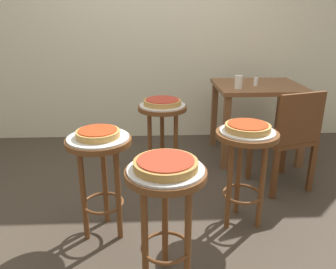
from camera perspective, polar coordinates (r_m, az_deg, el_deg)
The scene contains 18 objects.
ground_plane at distance 2.64m, azimuth -1.92°, elevation -12.18°, with size 6.00×6.00×0.00m, color #42382D.
back_wall at distance 3.89m, azimuth -2.57°, elevation 21.31°, with size 6.00×0.10×3.00m, color beige.
stool_foreground at distance 1.73m, azimuth -0.37°, elevation -11.24°, with size 0.41×0.41×0.68m.
serving_plate_foreground at distance 1.64m, azimuth -0.38°, elevation -5.97°, with size 0.38×0.38×0.01m, color silver.
pizza_foreground at distance 1.63m, azimuth -0.39°, elevation -5.07°, with size 0.32×0.32×0.05m.
stool_middle at distance 2.16m, azimuth -11.47°, elevation -4.92°, with size 0.41×0.41×0.68m.
serving_plate_middle at distance 2.10m, azimuth -11.79°, elevation -0.53°, with size 0.38×0.38×0.01m, color silver.
pizza_middle at distance 2.09m, azimuth -11.85°, elevation 0.20°, with size 0.27×0.27×0.05m.
stool_leftside at distance 2.29m, azimuth 13.02°, elevation -3.64°, with size 0.41×0.41×0.68m.
serving_plate_leftside at distance 2.22m, azimuth 13.36°, elevation 0.54°, with size 0.36×0.36×0.01m, color silver.
pizza_leftside at distance 2.21m, azimuth 13.42°, elevation 1.23°, with size 0.29×0.29×0.05m.
stool_rear at distance 2.84m, azimuth -0.95°, elevation 1.56°, with size 0.41×0.41×0.68m.
serving_plate_rear at distance 2.79m, azimuth -0.97°, elevation 5.01°, with size 0.38×0.38×0.01m, color silver.
pizza_rear at distance 2.78m, azimuth -0.97°, elevation 5.57°, with size 0.31×0.31×0.05m.
dining_table at distance 3.46m, azimuth 14.95°, elevation 6.10°, with size 0.83×0.72×0.75m.
cup_near_edge at distance 3.18m, azimuth 11.95°, elevation 8.72°, with size 0.07×0.07×0.12m, color silver.
condiment_shaker at distance 3.35m, azimuth 14.73°, elevation 8.69°, with size 0.04×0.04×0.08m, color white.
wooden_chair at distance 2.87m, azimuth 19.78°, elevation -0.35°, with size 0.50×0.50×0.85m.
Camera 1 is at (-0.02, -2.24, 1.40)m, focal length 35.80 mm.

